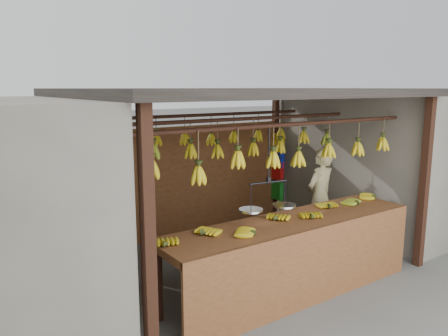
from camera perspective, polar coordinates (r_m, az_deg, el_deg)
ground at (r=6.25m, az=1.60°, el=-12.22°), size 80.00×80.00×0.00m
stall at (r=6.05m, az=-0.15°, el=6.30°), size 4.30×3.30×2.40m
neighbor_right at (r=8.51m, az=21.58°, el=1.22°), size 3.00×3.00×2.30m
counter at (r=5.12m, az=9.77°, el=-9.16°), size 3.47×0.76×0.96m
hanging_bananas at (r=5.83m, az=1.66°, el=2.71°), size 3.60×2.25×0.40m
balance_scale at (r=4.97m, az=5.77°, el=-4.59°), size 0.70×0.33×0.94m
vendor at (r=6.83m, az=12.42°, el=-3.75°), size 0.61×0.46×1.52m
bag_bundles at (r=8.17m, az=7.01°, el=0.32°), size 0.08×0.26×1.24m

